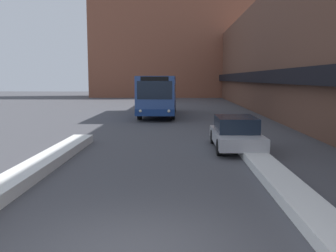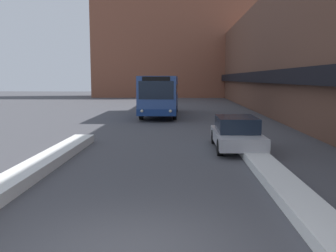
# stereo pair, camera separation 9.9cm
# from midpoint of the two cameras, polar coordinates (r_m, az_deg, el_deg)

# --- Properties ---
(building_row_right) EXTENTS (5.50, 60.00, 9.65)m
(building_row_right) POSITION_cam_midpoint_polar(r_m,az_deg,el_deg) (31.23, 18.86, 10.32)
(building_row_right) COLOR brown
(building_row_right) RESTS_ON ground_plane
(building_backdrop_far) EXTENTS (26.00, 8.00, 18.42)m
(building_backdrop_far) POSITION_cam_midpoint_polar(r_m,az_deg,el_deg) (61.73, 0.79, 13.07)
(building_backdrop_far) COLOR brown
(building_backdrop_far) RESTS_ON ground_plane
(snow_bank_left) EXTENTS (0.90, 12.47, 0.33)m
(snow_bank_left) POSITION_cam_midpoint_polar(r_m,az_deg,el_deg) (12.06, -20.31, -6.40)
(snow_bank_left) COLOR silver
(snow_bank_left) RESTS_ON ground_plane
(snow_bank_right) EXTENTS (0.90, 13.84, 0.28)m
(snow_bank_right) POSITION_cam_midpoint_polar(r_m,az_deg,el_deg) (11.24, 15.76, -7.34)
(snow_bank_right) COLOR silver
(snow_bank_right) RESTS_ON ground_plane
(city_bus) EXTENTS (2.67, 10.26, 3.09)m
(city_bus) POSITION_cam_midpoint_polar(r_m,az_deg,el_deg) (29.80, -1.54, 4.85)
(city_bus) COLOR #335193
(city_bus) RESTS_ON ground_plane
(parked_car_front) EXTENTS (1.84, 4.27, 1.35)m
(parked_car_front) POSITION_cam_midpoint_polar(r_m,az_deg,el_deg) (15.74, 10.11, -1.02)
(parked_car_front) COLOR #B7B7BC
(parked_car_front) RESTS_ON ground_plane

